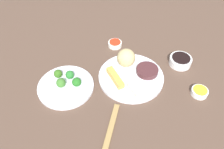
% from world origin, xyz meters
% --- Properties ---
extents(tabletop, '(2.20, 2.20, 0.02)m').
position_xyz_m(tabletop, '(0.00, 0.00, 0.01)').
color(tabletop, brown).
rests_on(tabletop, ground).
extents(main_plate, '(0.28, 0.28, 0.02)m').
position_xyz_m(main_plate, '(-0.00, 0.00, 0.03)').
color(main_plate, white).
rests_on(main_plate, tabletop).
extents(rice_scoop, '(0.08, 0.08, 0.08)m').
position_xyz_m(rice_scoop, '(0.01, -0.07, 0.08)').
color(rice_scoop, tan).
rests_on(rice_scoop, main_plate).
extents(spring_roll, '(0.06, 0.12, 0.02)m').
position_xyz_m(spring_roll, '(0.07, 0.01, 0.05)').
color(spring_roll, gold).
rests_on(spring_roll, main_plate).
extents(crab_rangoon_wonton, '(0.08, 0.09, 0.01)m').
position_xyz_m(crab_rangoon_wonton, '(-0.01, 0.07, 0.04)').
color(crab_rangoon_wonton, beige).
rests_on(crab_rangoon_wonton, main_plate).
extents(stir_fry_heap, '(0.09, 0.09, 0.02)m').
position_xyz_m(stir_fry_heap, '(-0.07, -0.01, 0.05)').
color(stir_fry_heap, '#472527').
rests_on(stir_fry_heap, main_plate).
extents(broccoli_plate, '(0.23, 0.23, 0.01)m').
position_xyz_m(broccoli_plate, '(0.28, -0.00, 0.03)').
color(broccoli_plate, white).
rests_on(broccoli_plate, tabletop).
extents(broccoli_floret_0, '(0.04, 0.04, 0.04)m').
position_xyz_m(broccoli_floret_0, '(0.23, 0.01, 0.05)').
color(broccoli_floret_0, '#256A21').
rests_on(broccoli_floret_0, broccoli_plate).
extents(broccoli_floret_1, '(0.04, 0.04, 0.04)m').
position_xyz_m(broccoli_floret_1, '(0.26, -0.04, 0.05)').
color(broccoli_floret_1, '#2A732E').
rests_on(broccoli_floret_1, broccoli_plate).
extents(broccoli_floret_2, '(0.04, 0.04, 0.04)m').
position_xyz_m(broccoli_floret_2, '(0.30, -0.00, 0.05)').
color(broccoli_floret_2, '#3C742B').
rests_on(broccoli_floret_2, broccoli_plate).
extents(broccoli_floret_3, '(0.04, 0.04, 0.04)m').
position_xyz_m(broccoli_floret_3, '(0.31, -0.06, 0.05)').
color(broccoli_floret_3, '#34651C').
rests_on(broccoli_floret_3, broccoli_plate).
extents(soy_sauce_bowl, '(0.10, 0.10, 0.04)m').
position_xyz_m(soy_sauce_bowl, '(-0.24, -0.04, 0.04)').
color(soy_sauce_bowl, white).
rests_on(soy_sauce_bowl, tabletop).
extents(soy_sauce_bowl_liquid, '(0.08, 0.08, 0.00)m').
position_xyz_m(soy_sauce_bowl_liquid, '(-0.24, -0.04, 0.06)').
color(soy_sauce_bowl_liquid, black).
rests_on(soy_sauce_bowl_liquid, soy_sauce_bowl).
extents(sauce_ramekin_sweet_and_sour, '(0.07, 0.07, 0.02)m').
position_xyz_m(sauce_ramekin_sweet_and_sour, '(0.03, -0.23, 0.03)').
color(sauce_ramekin_sweet_and_sour, white).
rests_on(sauce_ramekin_sweet_and_sour, tabletop).
extents(sauce_ramekin_sweet_and_sour_liquid, '(0.06, 0.06, 0.00)m').
position_xyz_m(sauce_ramekin_sweet_and_sour_liquid, '(0.03, -0.23, 0.04)').
color(sauce_ramekin_sweet_and_sour_liquid, red).
rests_on(sauce_ramekin_sweet_and_sour_liquid, sauce_ramekin_sweet_and_sour).
extents(sauce_ramekin_hot_mustard, '(0.07, 0.07, 0.02)m').
position_xyz_m(sauce_ramekin_hot_mustard, '(-0.25, 0.14, 0.03)').
color(sauce_ramekin_hot_mustard, white).
rests_on(sauce_ramekin_hot_mustard, tabletop).
extents(sauce_ramekin_hot_mustard_liquid, '(0.06, 0.06, 0.00)m').
position_xyz_m(sauce_ramekin_hot_mustard_liquid, '(-0.25, 0.14, 0.04)').
color(sauce_ramekin_hot_mustard_liquid, yellow).
rests_on(sauce_ramekin_hot_mustard_liquid, sauce_ramekin_hot_mustard).
extents(chopsticks_pair, '(0.11, 0.21, 0.01)m').
position_xyz_m(chopsticks_pair, '(0.13, 0.23, 0.02)').
color(chopsticks_pair, '#A07F47').
rests_on(chopsticks_pair, tabletop).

